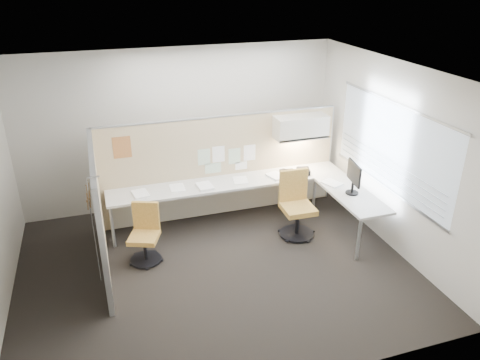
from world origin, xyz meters
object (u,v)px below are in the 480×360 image
object	(u,v)px
desk	(251,189)
phone	(303,171)
chair_left	(145,235)
chair_right	(296,206)
monitor	(354,176)

from	to	relation	value
desk	phone	xyz separation A→B (m)	(0.96, 0.05, 0.18)
chair_left	chair_right	bearing A→B (deg)	22.22
desk	chair_right	xyz separation A→B (m)	(0.56, -0.59, -0.11)
desk	monitor	xyz separation A→B (m)	(1.37, -0.87, 0.42)
desk	chair_right	world-z (taller)	chair_right
chair_left	monitor	distance (m)	3.28
chair_left	phone	xyz separation A→B (m)	(2.80, 0.64, 0.37)
chair_right	monitor	xyz separation A→B (m)	(0.81, -0.28, 0.54)
chair_left	phone	size ratio (longest dim) A/B	3.59
desk	phone	bearing A→B (deg)	2.87
desk	chair_right	size ratio (longest dim) A/B	3.81
chair_right	monitor	world-z (taller)	monitor
chair_right	desk	bearing A→B (deg)	135.13
phone	monitor	bearing A→B (deg)	-54.19
chair_left	phone	distance (m)	2.90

